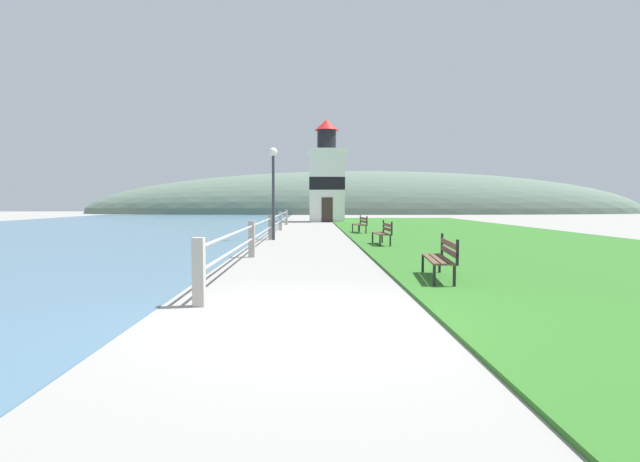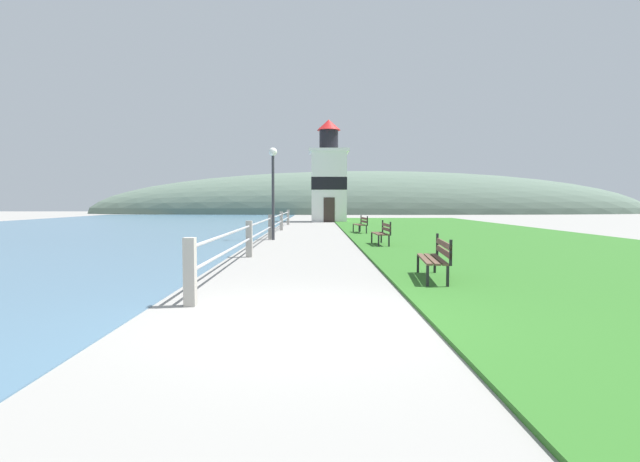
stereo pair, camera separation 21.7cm
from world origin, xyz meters
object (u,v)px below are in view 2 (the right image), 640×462
object	(u,v)px
park_bench_near	(436,256)
lamp_post	(273,176)
park_bench_midway	(382,232)
lighthouse	(329,179)
park_bench_far	(361,223)

from	to	relation	value
park_bench_near	lamp_post	bearing A→B (deg)	-63.18
park_bench_midway	lighthouse	xyz separation A→B (m)	(-1.38, 23.26, 2.98)
park_bench_far	lighthouse	size ratio (longest dim) A/B	0.20
lighthouse	lamp_post	xyz separation A→B (m)	(-2.92, -20.14, -0.78)
park_bench_near	lamp_post	distance (m)	12.34
park_bench_midway	lamp_post	size ratio (longest dim) A/B	0.42
park_bench_far	lighthouse	xyz separation A→B (m)	(-1.26, 15.99, 2.98)
lamp_post	lighthouse	bearing A→B (deg)	81.74
park_bench_near	lighthouse	bearing A→B (deg)	-81.40
park_bench_far	lamp_post	bearing A→B (deg)	38.74
park_bench_near	park_bench_midway	bearing A→B (deg)	-83.93
park_bench_near	park_bench_far	world-z (taller)	same
park_bench_near	park_bench_far	distance (m)	15.51
park_bench_far	lighthouse	bearing A→B (deg)	-91.51
park_bench_near	lighthouse	xyz separation A→B (m)	(-1.37, 31.50, 2.98)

